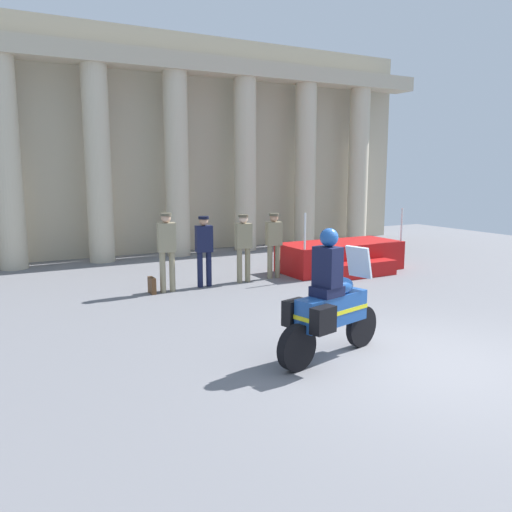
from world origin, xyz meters
TOP-DOWN VIEW (x-y plane):
  - ground_plane at (0.00, 0.00)m, footprint 28.00×28.00m
  - colonnade_backdrop at (0.16, 11.14)m, footprint 18.61×1.59m
  - reviewing_stand at (3.12, 6.06)m, footprint 3.31×1.94m
  - officer_in_row_0 at (-1.81, 5.92)m, footprint 0.41×0.27m
  - officer_in_row_1 at (-0.88, 6.03)m, footprint 0.41×0.27m
  - officer_in_row_2 at (0.14, 6.03)m, footprint 0.41×0.27m
  - officer_in_row_3 at (1.02, 6.10)m, footprint 0.41×0.27m
  - motorcycle_with_rider at (-1.16, 0.85)m, footprint 2.06×0.86m
  - briefcase_on_ground at (-2.17, 5.96)m, footprint 0.10×0.32m

SIDE VIEW (x-z plane):
  - ground_plane at x=0.00m, z-range 0.00..0.00m
  - briefcase_on_ground at x=-2.17m, z-range 0.00..0.36m
  - reviewing_stand at x=3.12m, z-range -0.47..1.20m
  - motorcycle_with_rider at x=-1.16m, z-range -0.16..1.74m
  - officer_in_row_3 at x=1.02m, z-range 0.15..1.78m
  - officer_in_row_1 at x=-0.88m, z-range 0.15..1.79m
  - officer_in_row_2 at x=0.14m, z-range 0.15..1.79m
  - officer_in_row_0 at x=-1.81m, z-range 0.16..1.92m
  - colonnade_backdrop at x=0.16m, z-range 0.09..7.08m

